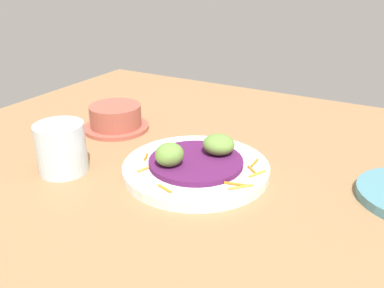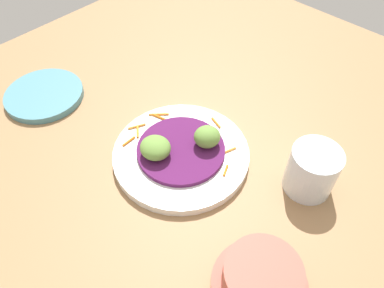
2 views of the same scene
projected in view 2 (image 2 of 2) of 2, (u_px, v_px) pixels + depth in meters
table_surface at (203, 143)px, 67.47cm from camera, size 110.00×110.00×2.00cm
main_plate at (182, 155)px, 63.34cm from camera, size 23.50×23.50×1.60cm
cabbage_bed at (182, 150)px, 62.41cm from camera, size 15.09×15.09×0.85cm
carrot_garnish at (171, 131)px, 65.63cm from camera, size 15.91×19.70×0.40cm
guac_scoop_left at (207, 137)px, 61.44cm from camera, size 6.08×6.00×3.65cm
guac_scoop_center at (155, 148)px, 60.14cm from camera, size 5.45×5.73×3.21cm
side_plate_small at (44, 95)px, 73.73cm from camera, size 15.45×15.45×1.36cm
terracotta_bowl at (261, 279)px, 47.70cm from camera, size 13.07×13.07×5.08cm
water_glass at (312, 170)px, 57.08cm from camera, size 7.83×7.83×8.15cm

